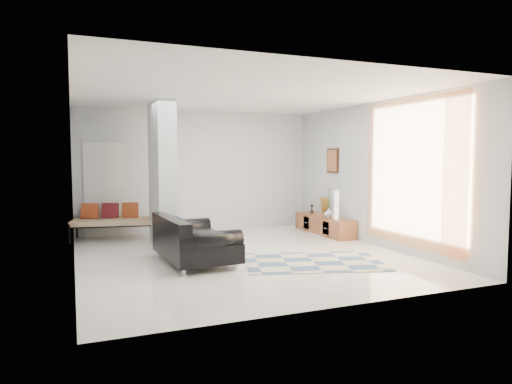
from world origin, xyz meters
name	(u,v)px	position (x,y,z in m)	size (l,w,h in m)	color
floor	(243,256)	(0.00, 0.00, 0.00)	(6.00, 6.00, 0.00)	white
ceiling	(243,94)	(0.00, 0.00, 2.80)	(6.00, 6.00, 0.00)	white
wall_back	(198,171)	(0.00, 3.00, 1.40)	(6.00, 6.00, 0.00)	silver
wall_front	(336,186)	(0.00, -3.00, 1.40)	(6.00, 6.00, 0.00)	silver
wall_left	(72,179)	(-2.75, 0.00, 1.40)	(6.00, 6.00, 0.00)	silver
wall_right	(374,174)	(2.75, 0.00, 1.40)	(6.00, 6.00, 0.00)	silver
partition_column	(162,174)	(-1.10, 1.60, 1.40)	(0.35, 1.20, 2.80)	#AEB4B6
hallway_door	(105,190)	(-2.10, 2.96, 1.02)	(0.85, 0.06, 2.04)	silver
curtain	(412,173)	(2.67, -1.15, 1.45)	(2.55, 2.55, 0.00)	#FF9043
wall_art	(333,161)	(2.72, 1.50, 1.65)	(0.04, 0.45, 0.55)	#3F2111
media_console	(324,225)	(2.52, 1.50, 0.20)	(0.45, 1.99, 0.80)	brown
loveseat	(191,241)	(-0.96, -0.16, 0.35)	(1.13, 1.81, 0.76)	silver
daybed	(116,220)	(-1.92, 2.48, 0.42)	(1.89, 1.10, 0.77)	black
area_rug	(313,262)	(0.90, -0.90, 0.01)	(2.24, 1.49, 0.01)	beige
cylinder_lamp	(337,205)	(2.50, 0.96, 0.71)	(0.11, 0.11, 0.62)	white
bronze_figurine	(312,209)	(2.47, 1.99, 0.51)	(0.11, 0.11, 0.22)	black
vase	(329,213)	(2.47, 1.22, 0.51)	(0.21, 0.21, 0.22)	silver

